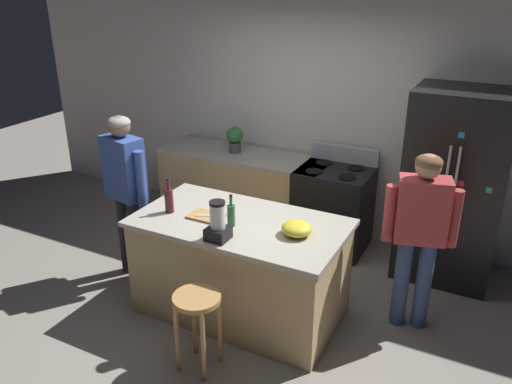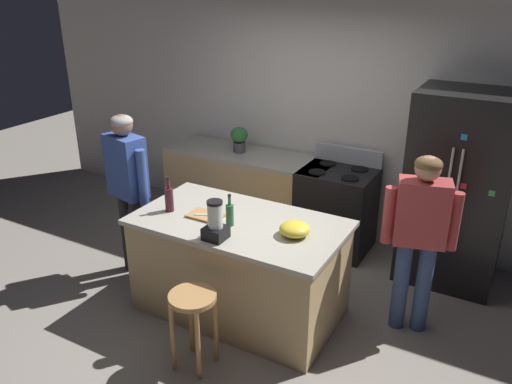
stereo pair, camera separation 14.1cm
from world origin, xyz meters
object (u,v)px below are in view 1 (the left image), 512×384
kitchen_island (240,267)px  mixing_bowl (297,229)px  refrigerator (454,187)px  stove_range (333,208)px  potted_plant (235,138)px  cutting_board (206,216)px  bottle_wine (169,200)px  bar_stool (197,312)px  chef_knife (208,215)px  person_by_sink_right (420,227)px  blender_appliance (218,224)px  person_by_island_left (125,183)px  bottle_olive_oil (231,214)px

kitchen_island → mixing_bowl: size_ratio=7.27×
refrigerator → stove_range: size_ratio=1.74×
stove_range → potted_plant: potted_plant is taller
refrigerator → cutting_board: 2.38m
kitchen_island → bottle_wine: bearing=-168.7°
stove_range → bar_stool: stove_range is taller
kitchen_island → chef_knife: size_ratio=8.12×
refrigerator → stove_range: 1.28m
person_by_sink_right → chef_knife: bearing=-160.8°
potted_plant → mixing_bowl: potted_plant is taller
person_by_sink_right → refrigerator: bearing=83.2°
bottle_wine → mixing_bowl: bottle_wine is taller
person_by_sink_right → blender_appliance: size_ratio=4.82×
person_by_island_left → bottle_wine: 0.66m
mixing_bowl → bottle_wine: bearing=-174.3°
mixing_bowl → cutting_board: size_ratio=0.82×
person_by_island_left → chef_knife: 1.00m
refrigerator → bottle_olive_oil: size_ratio=6.80×
kitchen_island → stove_range: bearing=78.5°
person_by_sink_right → bottle_olive_oil: person_by_sink_right is taller
person_by_sink_right → stove_range: bearing=136.3°
bottle_olive_oil → chef_knife: size_ratio=1.25×
stove_range → blender_appliance: bearing=-99.2°
potted_plant → kitchen_island: bearing=-59.4°
bar_stool → bottle_wine: bottle_wine is taller
potted_plant → bottle_olive_oil: 1.89m
stove_range → person_by_sink_right: (1.07, -1.02, 0.48)m
bottle_olive_oil → kitchen_island: bearing=79.9°
stove_range → potted_plant: (-1.23, 0.03, 0.61)m
person_by_island_left → blender_appliance: (1.27, -0.41, 0.04)m
blender_appliance → chef_knife: size_ratio=1.47×
person_by_island_left → person_by_sink_right: 2.68m
stove_range → person_by_sink_right: person_by_sink_right is taller
kitchen_island → person_by_island_left: (-1.26, 0.05, 0.54)m
kitchen_island → mixing_bowl: bearing=-1.2°
bar_stool → chef_knife: (-0.33, 0.70, 0.42)m
blender_appliance → person_by_sink_right: bearing=32.1°
stove_range → mixing_bowl: (0.21, -1.54, 0.49)m
bar_stool → bottle_olive_oil: size_ratio=2.32×
kitchen_island → blender_appliance: size_ratio=5.53×
bar_stool → chef_knife: size_ratio=2.91×
person_by_island_left → potted_plant: bearing=77.2°
blender_appliance → bottle_olive_oil: size_ratio=1.17×
person_by_sink_right → bottle_olive_oil: (-1.40, -0.61, 0.06)m
refrigerator → bottle_wine: bearing=-142.6°
chef_knife → cutting_board: bearing=153.1°
person_by_sink_right → blender_appliance: (-1.37, -0.86, 0.10)m
chef_knife → refrigerator: bearing=14.8°
bottle_wine → cutting_board: (0.34, 0.05, -0.11)m
potted_plant → chef_knife: 1.75m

